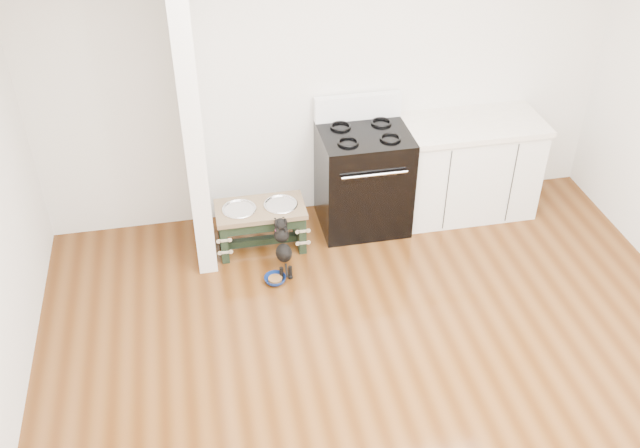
{
  "coord_description": "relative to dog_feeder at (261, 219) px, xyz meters",
  "views": [
    {
      "loc": [
        -1.17,
        -2.98,
        3.81
      ],
      "look_at": [
        -0.26,
        1.54,
        0.48
      ],
      "focal_mm": 40.0,
      "sensor_mm": 36.0,
      "label": 1
    }
  ],
  "objects": [
    {
      "name": "puppy",
      "position": [
        0.13,
        -0.35,
        -0.04
      ],
      "size": [
        0.13,
        0.39,
        0.46
      ],
      "color": "black",
      "rests_on": "ground"
    },
    {
      "name": "dog_feeder",
      "position": [
        0.0,
        0.0,
        0.0
      ],
      "size": [
        0.76,
        0.4,
        0.43
      ],
      "color": "black",
      "rests_on": "ground"
    },
    {
      "name": "ground",
      "position": [
        0.69,
        -1.96,
        -0.3
      ],
      "size": [
        5.0,
        5.0,
        0.0
      ],
      "primitive_type": "plane",
      "color": "#47250C",
      "rests_on": "ground"
    },
    {
      "name": "oven_range",
      "position": [
        0.94,
        0.19,
        0.18
      ],
      "size": [
        0.76,
        0.69,
        1.14
      ],
      "color": "black",
      "rests_on": "ground"
    },
    {
      "name": "partition_wall",
      "position": [
        -0.48,
        0.14,
        1.05
      ],
      "size": [
        0.15,
        0.8,
        2.7
      ],
      "primitive_type": "cube",
      "color": "silver",
      "rests_on": "ground"
    },
    {
      "name": "floor_bowl",
      "position": [
        0.04,
        -0.5,
        -0.27
      ],
      "size": [
        0.22,
        0.22,
        0.06
      ],
      "rotation": [
        0.0,
        0.0,
        0.24
      ],
      "color": "navy",
      "rests_on": "ground"
    },
    {
      "name": "cabinet_run",
      "position": [
        1.92,
        0.21,
        0.16
      ],
      "size": [
        1.24,
        0.64,
        0.91
      ],
      "color": "white",
      "rests_on": "ground"
    },
    {
      "name": "room_shell",
      "position": [
        0.69,
        -1.96,
        1.32
      ],
      "size": [
        5.0,
        5.0,
        5.0
      ],
      "color": "silver",
      "rests_on": "ground"
    }
  ]
}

